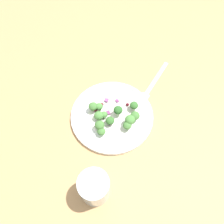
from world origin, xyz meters
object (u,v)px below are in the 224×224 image
broccoli_floret_1 (134,105)px  water_glass (94,188)px  broccoli_floret_2 (98,115)px  fork (153,84)px  broccoli_floret_0 (110,121)px  plate (112,115)px

broccoli_floret_1 → water_glass: (24.95, 1.90, 1.24)cm
broccoli_floret_2 → fork: 21.33cm
broccoli_floret_1 → water_glass: 25.05cm
broccoli_floret_0 → broccoli_floret_2: (0.06, -3.72, -0.07)cm
broccoli_floret_1 → broccoli_floret_2: bearing=-44.8°
plate → water_glass: 21.64cm
water_glass → broccoli_floret_2: bearing=-151.9°
plate → broccoli_floret_1: size_ratio=9.70×
plate → broccoli_floret_1: broccoli_floret_1 is taller
broccoli_floret_0 → broccoli_floret_2: size_ratio=0.94×
broccoli_floret_2 → water_glass: water_glass is taller
broccoli_floret_2 → fork: (-19.35, 8.58, -2.60)cm
broccoli_floret_1 → water_glass: bearing=4.4°
broccoli_floret_0 → water_glass: water_glass is taller
broccoli_floret_2 → water_glass: 19.87cm
plate → broccoli_floret_2: 4.48cm
plate → water_glass: water_glass is taller
plate → broccoli_floret_0: broccoli_floret_0 is taller
broccoli_floret_0 → broccoli_floret_2: same height
broccoli_floret_1 → fork: broccoli_floret_1 is taller
broccoli_floret_1 → fork: bearing=174.4°
broccoli_floret_2 → water_glass: size_ratio=0.30×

